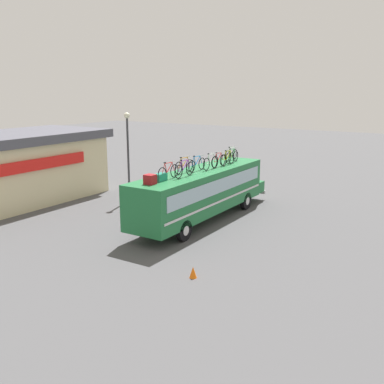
# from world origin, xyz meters

# --- Properties ---
(ground_plane) EXTENTS (120.00, 120.00, 0.00)m
(ground_plane) POSITION_xyz_m (0.00, 0.00, 0.00)
(ground_plane) COLOR #4C4C4F
(bus) EXTENTS (12.04, 2.51, 2.94)m
(bus) POSITION_xyz_m (0.17, 0.00, 1.73)
(bus) COLOR #1E6B38
(bus) RESTS_ON ground
(luggage_bag_1) EXTENTS (0.47, 0.49, 0.46)m
(luggage_bag_1) POSITION_xyz_m (-4.42, 0.13, 3.17)
(luggage_bag_1) COLOR maroon
(luggage_bag_1) RESTS_ON bus
(luggage_bag_2) EXTENTS (0.69, 0.37, 0.37)m
(luggage_bag_2) POSITION_xyz_m (-3.56, 0.15, 3.12)
(luggage_bag_2) COLOR #1E7F66
(luggage_bag_2) RESTS_ON bus
(rooftop_bicycle_1) EXTENTS (1.75, 0.44, 0.91)m
(rooftop_bicycle_1) POSITION_xyz_m (-2.99, 0.08, 3.32)
(rooftop_bicycle_1) COLOR black
(rooftop_bicycle_1) RESTS_ON bus
(rooftop_bicycle_2) EXTENTS (1.77, 0.44, 0.94)m
(rooftop_bicycle_2) POSITION_xyz_m (-2.05, -0.26, 3.33)
(rooftop_bicycle_2) COLOR black
(rooftop_bicycle_2) RESTS_ON bus
(rooftop_bicycle_3) EXTENTS (1.76, 0.44, 0.91)m
(rooftop_bicycle_3) POSITION_xyz_m (-1.12, 0.37, 3.32)
(rooftop_bicycle_3) COLOR black
(rooftop_bicycle_3) RESTS_ON bus
(rooftop_bicycle_4) EXTENTS (1.73, 0.44, 0.89)m
(rooftop_bicycle_4) POSITION_xyz_m (-0.25, 0.09, 3.31)
(rooftop_bicycle_4) COLOR black
(rooftop_bicycle_4) RESTS_ON bus
(rooftop_bicycle_5) EXTENTS (1.68, 0.44, 0.94)m
(rooftop_bicycle_5) POSITION_xyz_m (0.62, -0.29, 3.33)
(rooftop_bicycle_5) COLOR black
(rooftop_bicycle_5) RESTS_ON bus
(rooftop_bicycle_6) EXTENTS (1.66, 0.44, 0.88)m
(rooftop_bicycle_6) POSITION_xyz_m (1.58, -0.26, 3.31)
(rooftop_bicycle_6) COLOR black
(rooftop_bicycle_6) RESTS_ON bus
(rooftop_bicycle_7) EXTENTS (1.70, 0.44, 0.91)m
(rooftop_bicycle_7) POSITION_xyz_m (2.47, -0.39, 3.32)
(rooftop_bicycle_7) COLOR black
(rooftop_bicycle_7) RESTS_ON bus
(rooftop_bicycle_8) EXTENTS (1.63, 0.44, 0.90)m
(rooftop_bicycle_8) POSITION_xyz_m (3.37, -0.21, 3.31)
(rooftop_bicycle_8) COLOR black
(rooftop_bicycle_8) RESTS_ON bus
(rooftop_bicycle_9) EXTENTS (1.63, 0.44, 0.88)m
(rooftop_bicycle_9) POSITION_xyz_m (4.18, 0.27, 3.31)
(rooftop_bicycle_9) COLOR black
(rooftop_bicycle_9) RESTS_ON bus
(roadside_building) EXTENTS (13.32, 6.55, 4.56)m
(roadside_building) POSITION_xyz_m (-3.24, 12.80, 2.32)
(roadside_building) COLOR beige
(roadside_building) RESTS_ON ground
(traffic_cone) EXTENTS (0.30, 0.30, 0.47)m
(traffic_cone) POSITION_xyz_m (-6.85, -3.83, 0.24)
(traffic_cone) COLOR orange
(traffic_cone) RESTS_ON ground
(street_lamp) EXTENTS (0.39, 0.39, 5.89)m
(street_lamp) POSITION_xyz_m (1.49, 6.53, 3.82)
(street_lamp) COLOR #38383D
(street_lamp) RESTS_ON ground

